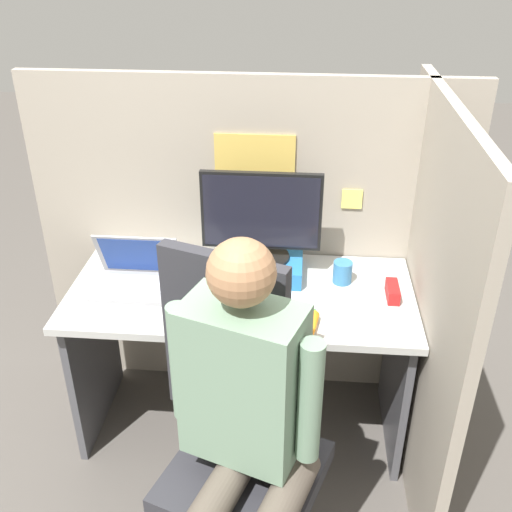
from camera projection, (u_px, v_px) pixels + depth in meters
The scene contains 13 objects.
ground_plane at pixel (235, 479), 2.45m from camera, with size 12.00×12.00×0.00m, color #514C47.
cubicle_panel_back at pixel (249, 243), 2.65m from camera, with size 1.87×0.05×1.49m.
cubicle_panel_right at pixel (426, 302), 2.25m from camera, with size 0.04×1.26×1.49m.
desk at pixel (241, 327), 2.46m from camera, with size 1.37×0.63×0.72m.
paper_box at pixel (261, 265), 2.47m from camera, with size 0.34×0.26×0.07m.
monitor at pixel (261, 218), 2.37m from camera, with size 0.48×0.23×0.37m.
laptop at pixel (138, 277), 2.37m from camera, with size 0.33×0.23×0.23m.
mouse at pixel (192, 291), 2.34m from camera, with size 0.06×0.05×0.04m.
stapler at pixel (393, 291), 2.32m from camera, with size 0.05×0.13×0.05m.
carrot_toy at pixel (314, 325), 2.14m from camera, with size 0.04×0.15×0.04m.
office_chair at pixel (236, 424), 1.96m from camera, with size 0.59×0.63×1.11m.
person at pixel (248, 420), 1.71m from camera, with size 0.47×0.52×1.30m.
coffee_mug at pixel (343, 272), 2.41m from camera, with size 0.08×0.08×0.09m.
Camera 1 is at (0.23, -1.67, 2.00)m, focal length 42.00 mm.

